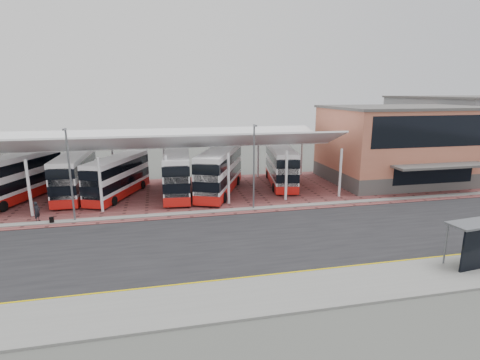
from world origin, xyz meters
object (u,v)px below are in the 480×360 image
(terminal, at_px, (402,144))
(bus_4, at_px, (220,171))
(bus_1, at_px, (75,175))
(bus_3, at_px, (178,173))
(pedestrian, at_px, (37,212))
(bus_0, at_px, (16,178))
(bus_2, at_px, (118,177))
(bus_5, at_px, (281,166))

(terminal, distance_m, bus_4, 23.31)
(bus_1, relative_size, bus_3, 0.96)
(bus_4, height_order, pedestrian, bus_4)
(bus_0, xyz_separation_m, bus_2, (9.97, -0.56, -0.23))
(bus_1, bearing_deg, bus_2, -12.51)
(bus_3, xyz_separation_m, bus_4, (4.55, -0.56, 0.08))
(bus_2, height_order, bus_3, bus_3)
(bus_0, height_order, bus_3, bus_0)
(pedestrian, bearing_deg, terminal, -58.73)
(bus_3, distance_m, pedestrian, 14.03)
(pedestrian, bearing_deg, bus_1, 9.47)
(bus_2, xyz_separation_m, bus_5, (18.52, 1.19, 0.11))
(bus_1, height_order, bus_3, bus_3)
(pedestrian, bearing_deg, bus_2, -20.57)
(bus_2, xyz_separation_m, bus_3, (6.23, -0.35, 0.20))
(pedestrian, bearing_deg, bus_5, -50.70)
(bus_4, bearing_deg, bus_0, -161.46)
(bus_0, bearing_deg, bus_3, 18.00)
(terminal, distance_m, bus_5, 15.64)
(bus_5, bearing_deg, pedestrian, -151.43)
(bus_0, height_order, bus_1, bus_0)
(terminal, height_order, bus_3, terminal)
(bus_3, relative_size, pedestrian, 6.49)
(bus_2, xyz_separation_m, pedestrian, (-6.13, -6.86, -1.23))
(bus_0, xyz_separation_m, bus_3, (16.20, -0.91, -0.03))
(bus_5, bearing_deg, bus_3, -162.36)
(bus_0, bearing_deg, pedestrian, -41.39)
(terminal, xyz_separation_m, bus_3, (-27.72, -0.60, -2.29))
(bus_2, relative_size, bus_4, 0.88)
(bus_1, height_order, pedestrian, bus_1)
(pedestrian, bearing_deg, bus_0, 48.61)
(terminal, xyz_separation_m, bus_2, (-33.95, -0.25, -2.49))
(bus_1, distance_m, bus_4, 15.38)
(bus_3, relative_size, bus_4, 0.97)
(bus_4, xyz_separation_m, bus_5, (7.74, 2.10, -0.16))
(bus_0, bearing_deg, bus_4, 17.17)
(terminal, relative_size, bus_1, 1.67)
(bus_2, bearing_deg, pedestrian, -109.08)
(bus_1, relative_size, bus_2, 1.06)
(bus_4, bearing_deg, bus_3, -164.42)
(terminal, relative_size, pedestrian, 10.45)
(bus_1, bearing_deg, pedestrian, -100.45)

